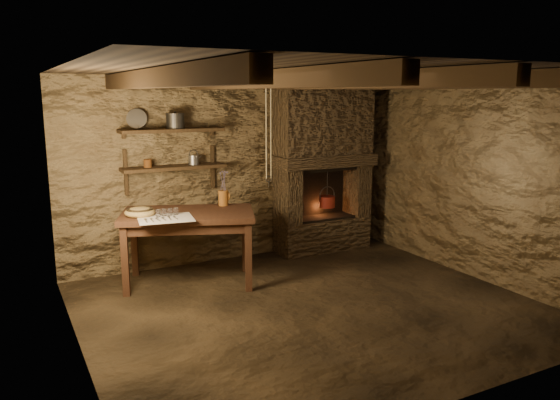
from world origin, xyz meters
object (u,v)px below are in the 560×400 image
iron_stockpot (175,122)px  red_pot (327,201)px  work_table (189,245)px  stoneware_jug (223,191)px  wooden_bowl (140,212)px

iron_stockpot → red_pot: size_ratio=0.40×
work_table → stoneware_jug: (0.50, 0.15, 0.57)m
work_table → red_pot: bearing=32.0°
wooden_bowl → iron_stockpot: 1.23m
work_table → red_pot: red_pot is taller
work_table → red_pot: size_ratio=3.14×
wooden_bowl → stoneware_jug: bearing=6.0°
stoneware_jug → iron_stockpot: iron_stockpot is taller
iron_stockpot → red_pot: 2.39m
stoneware_jug → red_pot: stoneware_jug is taller
red_pot → work_table: bearing=-169.1°
work_table → iron_stockpot: iron_stockpot is taller
work_table → stoneware_jug: 0.78m
red_pot → wooden_bowl: bearing=-172.2°
stoneware_jug → wooden_bowl: bearing=176.5°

